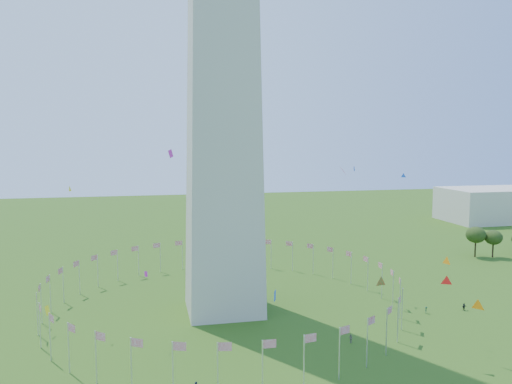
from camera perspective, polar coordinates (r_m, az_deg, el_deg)
flag_ring at (r=118.97m, az=-3.68°, el=-11.29°), size 80.24×80.24×9.00m
gov_building_east_a at (r=271.87m, az=25.69°, el=-1.29°), size 50.00×30.00×16.00m
kites_aloft at (r=92.97m, az=11.87°, el=-6.54°), size 105.15×66.57×35.12m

